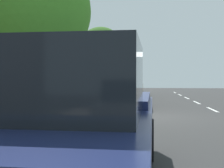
# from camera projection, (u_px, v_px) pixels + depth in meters

# --- Properties ---
(ground) EXTENTS (67.14, 67.14, 0.00)m
(ground) POSITION_uv_depth(u_px,v_px,m) (148.00, 117.00, 11.87)
(ground) COLOR #313131
(sidewalk) EXTENTS (3.47, 41.96, 0.14)m
(sidewalk) POSITION_uv_depth(u_px,v_px,m) (49.00, 114.00, 12.28)
(sidewalk) COLOR #B3A79E
(sidewalk) RESTS_ON ground
(curb_edge) EXTENTS (0.16, 41.96, 0.14)m
(curb_edge) POSITION_uv_depth(u_px,v_px,m) (93.00, 115.00, 12.10)
(curb_edge) COLOR gray
(curb_edge) RESTS_ON ground
(lane_stripe_centre) EXTENTS (0.14, 40.00, 0.01)m
(lane_stripe_centre) POSITION_uv_depth(u_px,v_px,m) (224.00, 115.00, 12.53)
(lane_stripe_centre) COLOR white
(lane_stripe_centre) RESTS_ON ground
(lane_stripe_bike_edge) EXTENTS (0.12, 41.96, 0.01)m
(lane_stripe_bike_edge) POSITION_uv_depth(u_px,v_px,m) (129.00, 117.00, 11.95)
(lane_stripe_bike_edge) COLOR white
(lane_stripe_bike_edge) RESTS_ON ground
(building_facade) EXTENTS (0.50, 41.96, 5.71)m
(building_facade) POSITION_uv_depth(u_px,v_px,m) (3.00, 47.00, 12.42)
(building_facade) COLOR gray
(building_facade) RESTS_ON ground
(parked_suv_green_nearest) EXTENTS (2.09, 4.76, 1.99)m
(parked_suv_green_nearest) POSITION_uv_depth(u_px,v_px,m) (131.00, 84.00, 26.34)
(parked_suv_green_nearest) COLOR #1E512D
(parked_suv_green_nearest) RESTS_ON ground
(parked_suv_tan_second) EXTENTS (2.03, 4.73, 1.99)m
(parked_suv_tan_second) POSITION_uv_depth(u_px,v_px,m) (125.00, 88.00, 16.22)
(parked_suv_tan_second) COLOR tan
(parked_suv_tan_second) RESTS_ON ground
(parked_pickup_dark_blue_mid) EXTENTS (2.17, 5.37, 1.95)m
(parked_pickup_dark_blue_mid) POSITION_uv_depth(u_px,v_px,m) (78.00, 128.00, 3.99)
(parked_pickup_dark_blue_mid) COLOR navy
(parked_pickup_dark_blue_mid) RESTS_ON ground
(bicycle_at_curb) EXTENTS (1.62, 0.80, 0.78)m
(bicycle_at_curb) POSITION_uv_depth(u_px,v_px,m) (104.00, 107.00, 11.96)
(bicycle_at_curb) COLOR black
(bicycle_at_curb) RESTS_ON ground
(cyclist_with_backpack) EXTENTS (0.45, 0.61, 1.63)m
(cyclist_with_backpack) POSITION_uv_depth(u_px,v_px,m) (100.00, 92.00, 12.42)
(cyclist_with_backpack) COLOR #C6B284
(cyclist_with_backpack) RESTS_ON ground
(street_tree_near_cyclist) EXTENTS (2.79, 2.79, 5.57)m
(street_tree_near_cyclist) POSITION_uv_depth(u_px,v_px,m) (108.00, 48.00, 27.38)
(street_tree_near_cyclist) COLOR #4C4423
(street_tree_near_cyclist) RESTS_ON sidewalk
(street_tree_mid_block) EXTENTS (3.53, 3.53, 5.24)m
(street_tree_mid_block) POSITION_uv_depth(u_px,v_px,m) (101.00, 51.00, 22.22)
(street_tree_mid_block) COLOR brown
(street_tree_mid_block) RESTS_ON sidewalk
(street_tree_far_end) EXTENTS (3.27, 3.27, 4.93)m
(street_tree_far_end) POSITION_uv_depth(u_px,v_px,m) (34.00, 12.00, 8.45)
(street_tree_far_end) COLOR #51332F
(street_tree_far_end) RESTS_ON sidewalk
(pedestrian_on_phone) EXTENTS (0.61, 0.31, 1.61)m
(pedestrian_on_phone) POSITION_uv_depth(u_px,v_px,m) (80.00, 86.00, 18.82)
(pedestrian_on_phone) COLOR black
(pedestrian_on_phone) RESTS_ON sidewalk
(fire_hydrant) EXTENTS (0.22, 0.22, 0.84)m
(fire_hydrant) POSITION_uv_depth(u_px,v_px,m) (82.00, 102.00, 12.12)
(fire_hydrant) COLOR red
(fire_hydrant) RESTS_ON sidewalk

